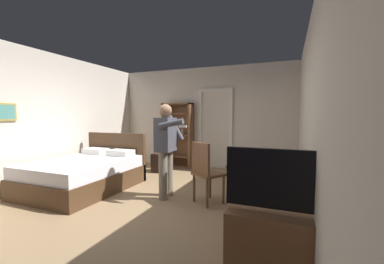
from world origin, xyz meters
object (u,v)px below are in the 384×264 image
at_px(side_table, 248,182).
at_px(suitcase_dark, 162,162).
at_px(bed, 87,173).
at_px(bottle_on_table, 258,161).
at_px(tv_flatscreen, 278,231).
at_px(wooden_chair, 205,170).
at_px(person_blue_shirt, 166,145).
at_px(bookshelf, 178,132).
at_px(laptop, 246,163).

xyz_separation_m(side_table, suitcase_dark, (-2.44, 1.92, -0.24)).
distance_m(bed, bottle_on_table, 3.29).
bearing_deg(tv_flatscreen, bottle_on_table, 106.66).
bearing_deg(side_table, suitcase_dark, 141.77).
bearing_deg(bottle_on_table, tv_flatscreen, -73.34).
bearing_deg(wooden_chair, person_blue_shirt, 177.23).
xyz_separation_m(bed, tv_flatscreen, (3.54, -1.18, 0.03)).
height_order(tv_flatscreen, wooden_chair, tv_flatscreen).
xyz_separation_m(bed, person_blue_shirt, (1.68, 0.12, 0.61)).
height_order(bookshelf, person_blue_shirt, bookshelf).
xyz_separation_m(laptop, person_blue_shirt, (-1.40, 0.28, 0.16)).
bearing_deg(side_table, bookshelf, 131.37).
distance_m(bookshelf, suitcase_dark, 1.03).
bearing_deg(suitcase_dark, wooden_chair, -55.33).
distance_m(bed, person_blue_shirt, 1.79).
relative_size(tv_flatscreen, bottle_on_table, 4.41).
height_order(bed, bookshelf, bookshelf).
relative_size(wooden_chair, person_blue_shirt, 0.62).
bearing_deg(laptop, person_blue_shirt, 168.71).
height_order(tv_flatscreen, person_blue_shirt, person_blue_shirt).
height_order(bookshelf, tv_flatscreen, bookshelf).
relative_size(side_table, person_blue_shirt, 0.44).
height_order(bed, tv_flatscreen, tv_flatscreen).
distance_m(side_table, laptop, 0.28).
relative_size(bottle_on_table, suitcase_dark, 0.53).
bearing_deg(bookshelf, wooden_chair, -56.51).
bearing_deg(bed, bottle_on_table, -3.41).
height_order(bed, suitcase_dark, bed).
bearing_deg(wooden_chair, bottle_on_table, -18.23).
bearing_deg(bookshelf, suitcase_dark, -98.53).
relative_size(side_table, suitcase_dark, 1.49).
distance_m(laptop, suitcase_dark, 3.16).
bearing_deg(tv_flatscreen, wooden_chair, 132.19).
height_order(side_table, laptop, laptop).
bearing_deg(bookshelf, tv_flatscreen, -53.31).
bearing_deg(suitcase_dark, person_blue_shirt, -69.40).
relative_size(bed, bottle_on_table, 7.89).
bearing_deg(laptop, tv_flatscreen, -65.60).
bearing_deg(bottle_on_table, laptop, 167.71).
height_order(bed, wooden_chair, bed).
relative_size(laptop, bottle_on_table, 1.32).
relative_size(wooden_chair, suitcase_dark, 2.10).
height_order(bed, laptop, bed).
xyz_separation_m(bookshelf, tv_flatscreen, (2.77, -3.72, -0.62)).
relative_size(tv_flatscreen, wooden_chair, 1.12).
xyz_separation_m(bookshelf, wooden_chair, (1.62, -2.45, -0.40)).
relative_size(bookshelf, wooden_chair, 1.77).
distance_m(laptop, bottle_on_table, 0.18).
bearing_deg(laptop, bottle_on_table, -12.29).
distance_m(bookshelf, side_table, 3.56).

